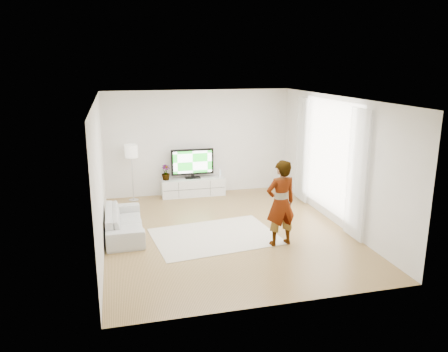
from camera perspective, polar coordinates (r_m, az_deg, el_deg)
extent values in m
plane|color=#AB874D|center=(9.35, 0.27, -7.27)|extent=(6.00, 6.00, 0.00)
plane|color=white|center=(8.71, 0.29, 10.10)|extent=(6.00, 6.00, 0.00)
cube|color=white|center=(8.67, -15.94, 0.13)|extent=(0.02, 6.00, 2.80)
cube|color=white|center=(9.84, 14.55, 1.89)|extent=(0.02, 6.00, 2.80)
cube|color=white|center=(11.80, -3.34, 4.39)|extent=(5.00, 0.02, 2.80)
cube|color=white|center=(6.18, 7.21, -5.17)|extent=(5.00, 0.02, 2.80)
cube|color=white|center=(10.07, 13.66, 2.53)|extent=(0.01, 2.60, 2.50)
cube|color=white|center=(8.96, 16.98, 0.17)|extent=(0.04, 0.70, 2.60)
cube|color=white|center=(11.20, 10.21, 3.37)|extent=(0.04, 0.70, 2.60)
cube|color=white|center=(11.80, -4.06, -1.42)|extent=(1.70, 0.48, 0.48)
cube|color=black|center=(11.57, -3.85, -1.74)|extent=(1.65, 0.00, 0.01)
cube|color=black|center=(11.51, -5.93, -1.88)|extent=(0.01, 0.00, 0.42)
cube|color=black|center=(11.65, -1.79, -1.60)|extent=(0.01, 0.00, 0.42)
cube|color=black|center=(11.76, -4.11, -0.21)|extent=(0.41, 0.22, 0.02)
cube|color=black|center=(11.75, -4.11, 0.03)|extent=(0.08, 0.05, 0.08)
cube|color=black|center=(11.66, -4.15, 1.86)|extent=(1.14, 0.06, 0.69)
cube|color=green|center=(11.62, -4.12, 1.83)|extent=(1.04, 0.01, 0.59)
cube|color=white|center=(11.85, -0.55, 0.43)|extent=(0.07, 0.16, 0.21)
cube|color=#4CB2FF|center=(11.77, -0.46, 0.43)|extent=(0.01, 0.00, 0.12)
imported|color=#3F7238|center=(11.59, -7.61, 0.46)|extent=(0.29, 0.29, 0.41)
cube|color=beige|center=(9.10, -1.18, -7.87)|extent=(2.67, 2.07, 0.01)
imported|color=#334772|center=(8.49, 7.42, -3.51)|extent=(0.67, 0.49, 1.70)
imported|color=silver|center=(9.35, -12.90, -5.86)|extent=(0.74, 1.88, 0.55)
cylinder|color=silver|center=(11.65, -11.70, -3.09)|extent=(0.25, 0.25, 0.02)
cylinder|color=silver|center=(11.49, -11.84, -0.35)|extent=(0.03, 0.03, 1.13)
cylinder|color=white|center=(11.33, -12.03, 3.20)|extent=(0.33, 0.33, 0.32)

